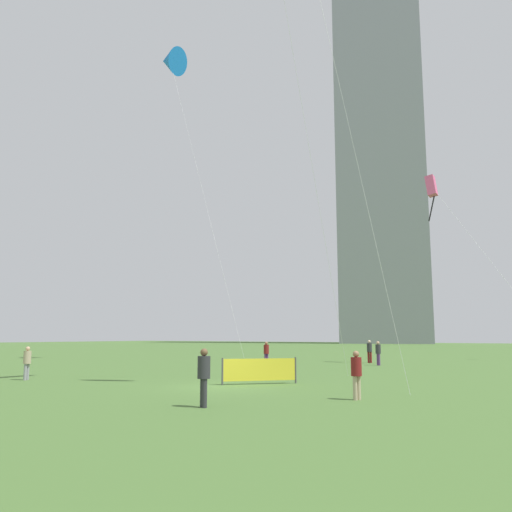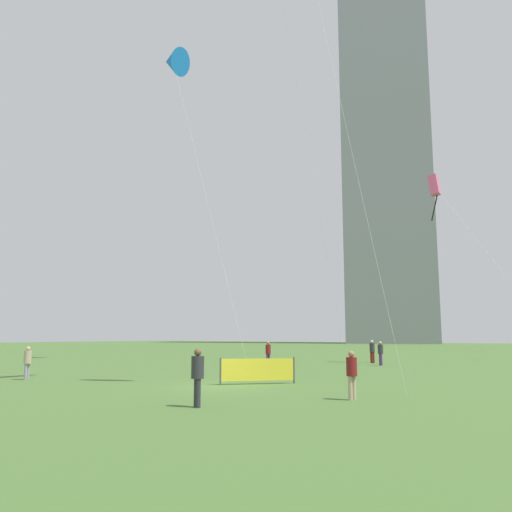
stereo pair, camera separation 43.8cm
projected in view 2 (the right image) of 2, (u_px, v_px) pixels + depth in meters
name	position (u px, v px, depth m)	size (l,w,h in m)	color
ground	(222.00, 387.00, 23.01)	(280.00, 280.00, 0.00)	#476B30
person_standing_0	(28.00, 360.00, 26.62)	(0.36, 0.36, 1.62)	gray
person_standing_1	(372.00, 350.00, 42.57)	(0.40, 0.40, 1.78)	maroon
person_standing_2	(198.00, 373.00, 16.51)	(0.39, 0.39, 1.76)	#2D2D33
person_standing_3	(352.00, 372.00, 18.30)	(0.36, 0.36, 1.64)	tan
person_standing_4	(380.00, 352.00, 39.14)	(0.38, 0.38, 1.73)	#593372
person_standing_5	(268.00, 352.00, 39.15)	(0.38, 0.38, 1.71)	#593372
kite_flying_0	(434.00, 186.00, 42.43)	(9.56, 4.32, 14.73)	silver
kite_flying_5	(173.00, 62.00, 49.87)	(12.40, 5.24, 28.66)	silver
distant_highrise_0	(388.00, 152.00, 153.13)	(23.59, 19.94, 106.96)	gray
event_banner	(258.00, 370.00, 24.21)	(2.37, 2.59, 1.18)	#4C4C4C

